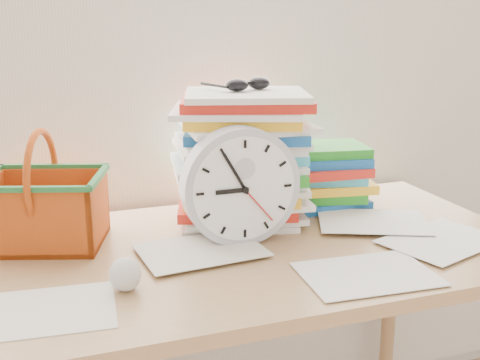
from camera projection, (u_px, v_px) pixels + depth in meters
name	position (u px, v px, depth m)	size (l,w,h in m)	color
desk	(227.00, 279.00, 1.38)	(1.40, 0.70, 0.75)	#A57C4D
paper_stack	(241.00, 158.00, 1.50)	(0.33, 0.27, 0.33)	white
clock	(240.00, 186.00, 1.36)	(0.27, 0.27, 0.05)	#B3B6BE
sunglasses	(248.00, 84.00, 1.46)	(0.14, 0.12, 0.03)	black
book_stack	(324.00, 176.00, 1.64)	(0.28, 0.22, 0.17)	white
basket	(43.00, 189.00, 1.35)	(0.26, 0.20, 0.26)	#D35514
crumpled_ball	(125.00, 274.00, 1.14)	(0.06, 0.06, 0.06)	silver
scattered_papers	(227.00, 246.00, 1.35)	(1.26, 0.42, 0.02)	white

